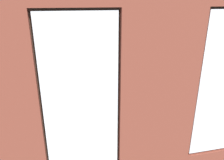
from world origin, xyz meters
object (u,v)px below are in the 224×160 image
Objects in this scene: table_plant_small at (115,95)px; remote_gray at (106,106)px; potted_plant_near_tv at (7,113)px; remote_black at (94,103)px; potted_plant_beside_window_right at (15,154)px; potted_plant_by_left_couch at (166,77)px; cup_ceramic at (101,102)px; couch_by_window at (99,157)px; candle_jar at (85,106)px; potted_plant_foreground_right at (18,78)px; papasan_chair at (75,80)px; potted_plant_mid_room_small at (128,87)px; couch_left at (199,93)px; coffee_table at (101,106)px; potted_plant_corner_near_left at (172,60)px.

table_plant_small is 0.41m from remote_gray.
remote_black is at bearing -163.30° from potted_plant_near_tv.
remote_gray is at bearing -170.80° from potted_plant_near_tv.
potted_plant_beside_window_right is 2.36× the size of potted_plant_by_left_couch.
table_plant_small is 0.21× the size of potted_plant_beside_window_right.
couch_by_window is at bearing 78.22° from cup_ceramic.
couch_by_window is at bearing 6.62° from remote_gray.
candle_jar is (0.43, 0.12, 0.01)m from cup_ceramic.
table_plant_small is 3.55m from potted_plant_foreground_right.
potted_plant_foreground_right is at bearing -11.17° from papasan_chair.
potted_plant_beside_window_right is 4.32m from potted_plant_foreground_right.
couch_left is at bearing 148.98° from potted_plant_mid_room_small.
remote_black reaches higher than coffee_table.
potted_plant_beside_window_right is 1.64× the size of potted_plant_foreground_right.
potted_plant_corner_near_left reaches higher than couch_by_window.
potted_plant_mid_room_small is (-1.18, -1.49, -0.26)m from cup_ceramic.
couch_left reaches higher than table_plant_small.
couch_left reaches higher than candle_jar.
papasan_chair is at bearing -75.13° from coffee_table.
potted_plant_corner_near_left is (-3.74, -0.41, 0.36)m from papasan_chair.
couch_by_window is 0.96× the size of couch_left.
coffee_table is at bearing -164.22° from candle_jar.
potted_plant_by_left_couch is at bearing -148.62° from candle_jar.
potted_plant_foreground_right is (0.66, -4.26, -0.20)m from potted_plant_beside_window_right.
cup_ceramic is 1.91m from potted_plant_mid_room_small.
potted_plant_near_tv reaches higher than potted_plant_mid_room_small.
potted_plant_near_tv is (-0.25, 2.85, 0.22)m from potted_plant_foreground_right.
couch_by_window is 1.92m from remote_black.
potted_plant_near_tv reaches higher than potted_plant_foreground_right.
table_plant_small is 0.69× the size of potted_plant_mid_room_small.
papasan_chair reaches higher than remote_gray.
remote_gray is (2.95, 0.48, 0.13)m from couch_left.
couch_by_window is 5.55m from potted_plant_corner_near_left.
remote_gray is 2.55m from potted_plant_beside_window_right.
couch_left is 7.17× the size of table_plant_small.
papasan_chair reaches higher than potted_plant_by_left_couch.
cup_ceramic is at bearing -79.90° from couch_left.
couch_by_window is 2.37× the size of potted_plant_foreground_right.
potted_plant_near_tv is at bearing -77.37° from couch_left.
potted_plant_near_tv reaches higher than cup_ceramic.
remote_black is 1.95m from potted_plant_mid_room_small.
potted_plant_beside_window_right reaches higher than potted_plant_foreground_right.
coffee_table is at bearing -132.04° from potted_plant_beside_window_right.
candle_jar is at bearing 15.78° from cup_ceramic.
papasan_chair reaches higher than cup_ceramic.
couch_by_window is 18.32× the size of cup_ceramic.
potted_plant_foreground_right is at bearing -112.49° from remote_gray.
couch_by_window is 3.42× the size of potted_plant_by_left_couch.
potted_plant_near_tv reaches higher than potted_plant_by_left_couch.
cup_ceramic is 3.35m from potted_plant_foreground_right.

